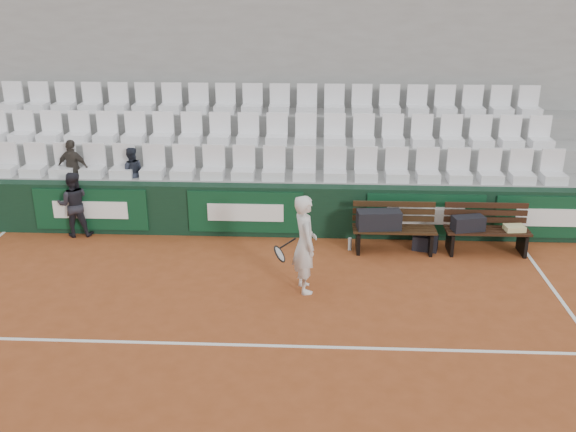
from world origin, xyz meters
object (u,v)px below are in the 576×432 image
object	(u,v)px
sports_bag_right	(468,223)
bench_right	(486,241)
bench_left	(394,240)
sports_bag_ground	(425,243)
spectator_c	(130,151)
spectator_b	(71,147)
sports_bag_left	(379,220)
water_bottle_near	(350,244)
tennis_player	(305,244)
ball_kid	(74,204)
water_bottle_far	(431,247)

from	to	relation	value
sports_bag_right	bench_right	bearing A→B (deg)	6.75
bench_left	sports_bag_ground	size ratio (longest dim) A/B	3.36
sports_bag_right	sports_bag_ground	xyz separation A→B (m)	(-0.71, 0.12, -0.45)
bench_right	spectator_c	size ratio (longest dim) A/B	1.45
spectator_b	spectator_c	bearing A→B (deg)	-168.87
sports_bag_left	bench_left	bearing A→B (deg)	3.35
sports_bag_ground	water_bottle_near	bearing A→B (deg)	-176.43
bench_left	sports_bag_ground	distance (m)	0.61
sports_bag_left	tennis_player	distance (m)	2.07
bench_left	tennis_player	world-z (taller)	tennis_player
sports_bag_ground	tennis_player	world-z (taller)	tennis_player
ball_kid	spectator_b	xyz separation A→B (m)	(-0.22, 0.72, 0.95)
bench_right	spectator_b	distance (m)	8.16
sports_bag_left	spectator_c	distance (m)	5.05
sports_bag_ground	water_bottle_near	xyz separation A→B (m)	(-1.39, -0.09, -0.02)
bench_right	water_bottle_far	distance (m)	1.01
sports_bag_left	water_bottle_near	xyz separation A→B (m)	(-0.51, 0.02, -0.50)
water_bottle_far	water_bottle_near	bearing A→B (deg)	177.68
sports_bag_left	tennis_player	size ratio (longest dim) A/B	0.49
bench_left	ball_kid	xyz separation A→B (m)	(-6.07, 0.47, 0.41)
sports_bag_right	water_bottle_near	bearing A→B (deg)	179.01
sports_bag_left	sports_bag_right	bearing A→B (deg)	-0.45
bench_right	sports_bag_left	bearing A→B (deg)	-179.10
bench_right	spectator_c	bearing A→B (deg)	170.16
bench_right	tennis_player	world-z (taller)	tennis_player
sports_bag_right	spectator_c	bearing A→B (deg)	169.23
sports_bag_ground	spectator_c	world-z (taller)	spectator_c
sports_bag_right	sports_bag_left	bearing A→B (deg)	179.55
water_bottle_near	spectator_c	world-z (taller)	spectator_c
water_bottle_far	ball_kid	world-z (taller)	ball_kid
sports_bag_left	spectator_c	world-z (taller)	spectator_c
tennis_player	ball_kid	xyz separation A→B (m)	(-4.47, 2.08, -0.16)
bench_left	water_bottle_far	world-z (taller)	bench_left
bench_right	water_bottle_near	xyz separation A→B (m)	(-2.47, -0.01, -0.11)
water_bottle_near	water_bottle_far	bearing A→B (deg)	-2.32
bench_right	tennis_player	bearing A→B (deg)	-153.58
sports_bag_ground	water_bottle_far	bearing A→B (deg)	-62.36
bench_right	sports_bag_left	world-z (taller)	sports_bag_left
ball_kid	spectator_c	xyz separation A→B (m)	(0.96, 0.72, 0.88)
sports_bag_ground	bench_right	bearing A→B (deg)	-4.21
bench_left	sports_bag_right	bearing A→B (deg)	-1.29
water_bottle_near	spectator_c	xyz separation A→B (m)	(-4.32, 1.18, 1.40)
sports_bag_ground	spectator_c	distance (m)	5.97
bench_left	ball_kid	size ratio (longest dim) A/B	1.17
spectator_b	spectator_c	size ratio (longest dim) A/B	1.14
water_bottle_far	ball_kid	distance (m)	6.78
sports_bag_left	sports_bag_right	xyz separation A→B (m)	(1.60, -0.01, -0.04)
water_bottle_far	spectator_c	distance (m)	6.08
sports_bag_right	ball_kid	world-z (taller)	ball_kid
sports_bag_right	spectator_c	world-z (taller)	spectator_c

